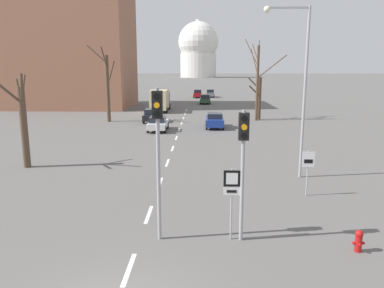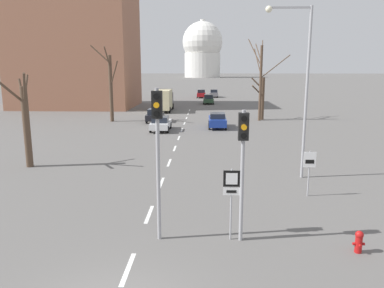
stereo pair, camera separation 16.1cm
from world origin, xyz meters
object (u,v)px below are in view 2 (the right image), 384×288
traffic_signal_centre_tall (158,137)px  traffic_signal_near_right (243,151)px  sedan_near_left (161,123)px  sedan_far_left (217,120)px  fire_hydrant (359,241)px  sedan_mid_centre (209,99)px  sedan_distant_centre (214,93)px  sedan_near_right (201,94)px  route_sign_post (231,192)px  speed_limit_sign (309,166)px  street_lamp_right (300,77)px  sedan_far_right (155,115)px  delivery_truck (163,99)px

traffic_signal_centre_tall → traffic_signal_near_right: bearing=-0.1°
sedan_near_left → sedan_far_left: size_ratio=0.99×
traffic_signal_near_right → fire_hydrant: (3.97, -0.80, -2.94)m
sedan_far_left → sedan_mid_centre: bearing=91.7°
sedan_distant_centre → fire_hydrant: bearing=-87.0°
fire_hydrant → sedan_mid_centre: bearing=95.1°
traffic_signal_centre_tall → sedan_far_left: 26.62m
traffic_signal_near_right → traffic_signal_centre_tall: (-3.01, 0.00, 0.49)m
traffic_signal_near_right → sedan_distant_centre: (0.38, 67.82, -2.53)m
sedan_near_right → fire_hydrant: bearing=-84.7°
sedan_far_left → route_sign_post: bearing=-90.6°
speed_limit_sign → sedan_mid_centre: 48.11m
speed_limit_sign → street_lamp_right: bearing=88.5°
traffic_signal_centre_tall → sedan_mid_centre: 52.99m
traffic_signal_near_right → sedan_far_right: (-7.24, 30.35, -2.57)m
fire_hydrant → sedan_distant_centre: bearing=93.0°
fire_hydrant → sedan_mid_centre: size_ratio=0.20×
traffic_signal_centre_tall → sedan_distant_centre: (3.39, 67.81, -3.02)m
street_lamp_right → sedan_far_left: size_ratio=2.21×
speed_limit_sign → sedan_near_right: 61.65m
traffic_signal_centre_tall → sedan_mid_centre: (2.15, 52.86, -3.05)m
sedan_near_left → fire_hydrant: bearing=-68.6°
fire_hydrant → delivery_truck: size_ratio=0.11×
traffic_signal_centre_tall → street_lamp_right: 10.86m
street_lamp_right → delivery_truck: bearing=108.9°
route_sign_post → sedan_distant_centre: route_sign_post is taller
sedan_far_left → sedan_distant_centre: sedan_distant_centre is taller
sedan_distant_centre → traffic_signal_near_right: bearing=-90.3°
sedan_distant_centre → delivery_truck: (-7.85, -26.49, 0.86)m
delivery_truck → street_lamp_right: bearing=-71.1°
traffic_signal_centre_tall → delivery_truck: bearing=96.2°
sedan_mid_centre → sedan_far_right: size_ratio=0.94×
street_lamp_right → sedan_mid_centre: size_ratio=2.43×
speed_limit_sign → delivery_truck: size_ratio=0.32×
speed_limit_sign → sedan_near_left: (-9.61, 19.26, -0.79)m
traffic_signal_near_right → sedan_near_right: bearing=92.0°
fire_hydrant → delivery_truck: 43.68m
speed_limit_sign → fire_hydrant: speed_limit_sign is taller
sedan_far_left → sedan_near_right: bearing=93.2°
street_lamp_right → sedan_far_right: street_lamp_right is taller
street_lamp_right → sedan_distant_centre: 59.91m
fire_hydrant → sedan_far_left: bearing=98.5°
speed_limit_sign → sedan_near_right: bearing=95.6°
speed_limit_sign → delivery_truck: 38.05m
street_lamp_right → sedan_far_right: bearing=116.6°
sedan_mid_centre → sedan_far_left: 26.59m
speed_limit_sign → sedan_far_right: speed_limit_sign is taller
traffic_signal_near_right → traffic_signal_centre_tall: size_ratio=0.87×
street_lamp_right → delivery_truck: street_lamp_right is taller
route_sign_post → sedan_mid_centre: 52.84m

